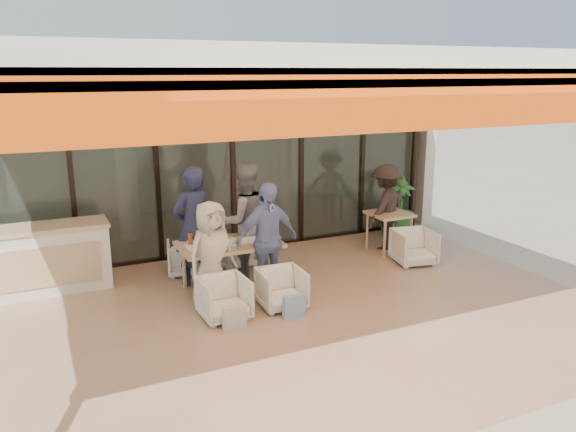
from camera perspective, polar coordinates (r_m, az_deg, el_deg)
name	(u,v)px	position (r m, az deg, el deg)	size (l,w,h in m)	color
ground	(309,312)	(7.84, 2.16, -9.75)	(70.00, 70.00, 0.00)	#C6B293
terrace_floor	(309,312)	(7.84, 2.16, -9.72)	(8.00, 6.00, 0.01)	tan
terrace_structure	(322,69)	(6.92, 3.46, 14.72)	(8.00, 6.00, 3.40)	silver
glass_storefront	(233,165)	(10.04, -5.63, 5.16)	(8.08, 0.10, 3.20)	#9EADA3
interior_block	(195,119)	(12.16, -9.40, 9.66)	(9.05, 3.62, 3.52)	silver
host_counter	(45,259)	(9.05, -23.45, -4.02)	(1.85, 0.65, 1.04)	silver
dining_table	(229,246)	(8.42, -6.02, -3.08)	(1.50, 0.90, 0.93)	tan
chair_far_left	(186,256)	(9.29, -10.30, -4.01)	(0.60, 0.56, 0.61)	white
chair_far_right	(235,249)	(9.52, -5.42, -3.35)	(0.60, 0.57, 0.62)	white
chair_near_left	(224,297)	(7.58, -6.52, -8.13)	(0.62, 0.58, 0.64)	white
chair_near_right	(281,287)	(7.86, -0.67, -7.22)	(0.61, 0.57, 0.62)	white
diner_navy	(193,227)	(8.65, -9.62, -1.07)	(0.68, 0.44, 1.86)	#191E38
diner_grey	(245,221)	(8.90, -4.41, -0.50)	(0.90, 0.70, 1.85)	slate
diner_cream	(211,254)	(7.87, -7.78, -3.88)	(0.74, 0.48, 1.51)	beige
diner_periwinkle	(267,240)	(8.11, -2.14, -2.48)	(1.00, 0.42, 1.70)	#7487C2
tote_bag_cream	(235,318)	(7.29, -5.45, -10.32)	(0.30, 0.10, 0.34)	silver
tote_bag_blue	(294,307)	(7.58, 0.61, -9.23)	(0.30, 0.10, 0.34)	#99BFD8
side_table	(389,218)	(10.32, 10.25, -0.22)	(0.70, 0.70, 0.74)	tan
side_chair	(414,246)	(9.82, 12.69, -2.94)	(0.65, 0.61, 0.67)	white
standing_woman	(385,207)	(10.43, 9.87, 0.87)	(1.03, 0.59, 1.60)	black
potted_palm	(397,206)	(11.29, 10.98, 1.00)	(0.71, 0.71, 1.27)	#1E5919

